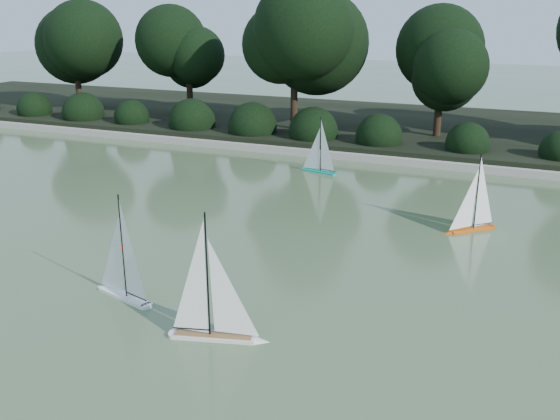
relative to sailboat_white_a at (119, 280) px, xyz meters
name	(u,v)px	position (x,y,z in m)	size (l,w,h in m)	color
ground	(186,323)	(1.19, -0.31, -0.24)	(80.00, 80.00, 0.00)	#435533
pond_coping	(378,159)	(1.19, 8.69, -0.15)	(40.00, 0.35, 0.18)	gray
far_bank	(412,129)	(1.19, 12.69, -0.09)	(40.00, 8.00, 0.30)	black
tree_line	(452,48)	(2.42, 11.13, 2.40)	(26.31, 3.93, 4.39)	black
shrub_hedge	(387,138)	(1.19, 9.59, 0.21)	(29.10, 1.10, 1.10)	black
sailboat_white_a	(119,280)	(0.00, 0.00, 0.00)	(1.10, 0.46, 1.52)	white
sailboat_white_b	(221,319)	(1.76, -0.47, 0.01)	(1.19, 0.49, 1.63)	silver
sailboat_orange	(469,219)	(3.89, 4.41, -0.01)	(0.84, 0.82, 1.43)	#CD510B
sailboat_teal	(317,163)	(0.13, 7.19, -0.02)	(1.01, 0.38, 1.38)	#0F9C8A
race_buoy	(122,249)	(-1.03, 1.40, -0.24)	(0.14, 0.14, 0.14)	#FD360D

